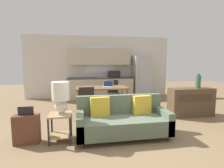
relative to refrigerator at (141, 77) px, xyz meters
The scene contains 14 objects.
ground_plane 4.68m from the refrigerator, 113.10° to the right, with size 20.00×20.00×0.00m, color #7F6647.
wall_back 1.90m from the refrigerator, 167.26° to the left, with size 6.40×0.07×2.70m.
kitchen_counter 1.79m from the refrigerator, behind, with size 2.81×0.65×2.15m.
refrigerator is the anchor object (origin of this frame).
dining_table 2.81m from the refrigerator, 135.49° to the right, with size 1.61×0.83×0.77m.
couch 4.40m from the refrigerator, 114.56° to the right, with size 1.87×0.80×0.83m.
side_table 5.07m from the refrigerator, 127.38° to the right, with size 0.42×0.42×0.54m.
table_lamp 5.02m from the refrigerator, 127.22° to the right, with size 0.33×0.33×0.63m.
credenza 3.05m from the refrigerator, 81.09° to the right, with size 1.28×0.42×0.81m.
vase 3.06m from the refrigerator, 77.94° to the right, with size 0.14×0.14×0.41m.
dining_chair_far_right 1.97m from the refrigerator, 140.37° to the right, with size 0.43×0.43×0.90m.
dining_chair_near_left 3.75m from the refrigerator, 132.34° to the right, with size 0.43×0.43×0.90m.
laptop 2.69m from the refrigerator, 132.07° to the right, with size 0.39×0.35×0.20m.
suitcase 5.47m from the refrigerator, 132.62° to the right, with size 0.46×0.22×0.71m.
Camera 1 is at (-0.85, -3.19, 1.52)m, focal length 28.00 mm.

